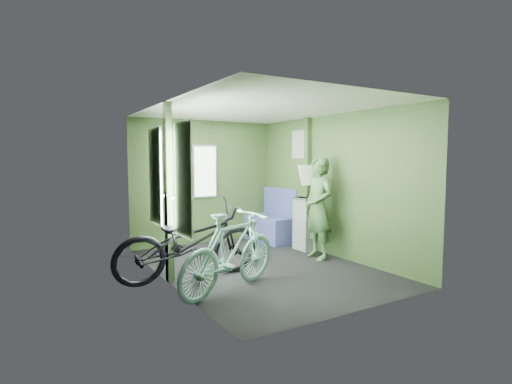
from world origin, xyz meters
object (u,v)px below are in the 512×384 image
bicycle_mint (231,293)px  bench_seat (271,226)px  passenger (318,208)px  bicycle_black (191,281)px  waste_box (305,224)px

bicycle_mint → bench_seat: bearing=-63.8°
bicycle_mint → passenger: passenger is taller
bicycle_black → bicycle_mint: (0.24, -0.69, 0.00)m
passenger → bench_seat: passenger is taller
bicycle_black → passenger: passenger is taller
bicycle_black → bicycle_mint: bicycle_black is taller
bicycle_black → passenger: bearing=-87.4°
bicycle_mint → passenger: bearing=-90.6°
bicycle_black → bicycle_mint: bearing=-160.2°
waste_box → bench_seat: bearing=97.0°
bicycle_black → bench_seat: 2.78m
bench_seat → bicycle_black: bearing=-151.3°
bicycle_mint → passenger: (1.94, 0.76, 0.81)m
bicycle_black → bicycle_mint: size_ratio=1.21×
bicycle_black → passenger: size_ratio=1.23×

